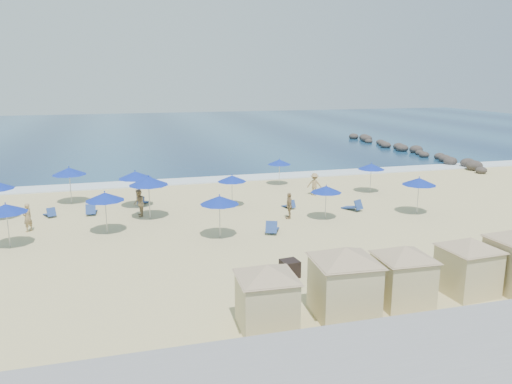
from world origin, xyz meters
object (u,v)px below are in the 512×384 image
(cabana_0, at_px, (267,288))
(beachgoer_0, at_px, (28,217))
(umbrella_8, at_px, (326,189))
(umbrella_9, at_px, (279,162))
(umbrella_10, at_px, (371,166))
(cabana_2, at_px, (403,267))
(umbrella_5, at_px, (148,181))
(umbrella_4, at_px, (135,175))
(beachgoer_1, at_px, (139,203))
(umbrella_11, at_px, (419,181))
(rock_jetty, at_px, (407,149))
(cabana_3, at_px, (469,258))
(umbrella_1, at_px, (6,208))
(beachgoer_3, at_px, (314,184))
(umbrella_7, at_px, (232,178))
(umbrella_2, at_px, (69,171))
(cabana_1, at_px, (344,273))
(trash_bin, at_px, (290,268))
(umbrella_3, at_px, (105,197))
(beachgoer_2, at_px, (289,206))
(umbrella_6, at_px, (219,200))

(cabana_0, relative_size, beachgoer_0, 2.51)
(umbrella_8, xyz_separation_m, beachgoer_0, (-16.90, 2.13, -1.04))
(umbrella_9, height_order, umbrella_10, umbrella_10)
(cabana_2, xyz_separation_m, umbrella_5, (-8.38, 14.37, 0.88))
(umbrella_4, bearing_deg, beachgoer_1, -88.74)
(umbrella_11, distance_m, beachgoer_0, 23.11)
(rock_jetty, bearing_deg, umbrella_11, -120.76)
(cabana_3, bearing_deg, umbrella_1, 149.68)
(cabana_3, bearing_deg, umbrella_11, 65.87)
(umbrella_4, xyz_separation_m, beachgoer_3, (12.55, 0.01, -1.35))
(umbrella_4, distance_m, umbrella_11, 18.04)
(umbrella_1, xyz_separation_m, umbrella_10, (23.46, 6.15, -0.08))
(umbrella_4, distance_m, umbrella_7, 6.29)
(umbrella_7, bearing_deg, umbrella_2, 160.17)
(beachgoer_3, bearing_deg, umbrella_5, 45.05)
(umbrella_9, distance_m, umbrella_10, 7.17)
(umbrella_5, bearing_deg, umbrella_7, 15.63)
(umbrella_4, distance_m, umbrella_5, 3.07)
(cabana_2, xyz_separation_m, cabana_3, (3.00, 0.16, 0.00))
(cabana_1, bearing_deg, rock_jetty, 54.91)
(umbrella_11, bearing_deg, beachgoer_1, 166.57)
(rock_jetty, relative_size, umbrella_2, 10.41)
(trash_bin, xyz_separation_m, umbrella_5, (-5.17, 10.74, 1.98))
(umbrella_3, distance_m, umbrella_4, 5.57)
(beachgoer_3, bearing_deg, trash_bin, 94.80)
(umbrella_9, relative_size, beachgoer_3, 1.29)
(trash_bin, height_order, umbrella_5, umbrella_5)
(cabana_0, relative_size, umbrella_11, 1.70)
(umbrella_11, height_order, beachgoer_2, umbrella_11)
(umbrella_1, xyz_separation_m, beachgoer_0, (0.50, 2.57, -1.22))
(umbrella_1, xyz_separation_m, umbrella_8, (17.40, 0.44, -0.18))
(umbrella_11, bearing_deg, rock_jetty, 59.24)
(umbrella_6, xyz_separation_m, beachgoer_0, (-10.05, 3.91, -1.26))
(umbrella_4, bearing_deg, umbrella_6, -62.45)
(umbrella_1, bearing_deg, cabana_0, -48.55)
(cabana_0, bearing_deg, beachgoer_3, 63.18)
(cabana_1, xyz_separation_m, beachgoer_0, (-12.52, 13.85, -0.83))
(trash_bin, height_order, beachgoer_0, beachgoer_0)
(beachgoer_1, bearing_deg, cabana_2, 30.64)
(trash_bin, height_order, umbrella_9, umbrella_9)
(umbrella_4, height_order, umbrella_5, umbrella_5)
(rock_jetty, bearing_deg, cabana_0, -128.12)
(umbrella_6, relative_size, beachgoer_3, 1.46)
(umbrella_10, height_order, umbrella_11, umbrella_11)
(umbrella_3, xyz_separation_m, beachgoer_3, (14.38, 5.27, -1.25))
(umbrella_8, height_order, beachgoer_0, umbrella_8)
(umbrella_10, bearing_deg, rock_jetty, 51.01)
(cabana_3, height_order, beachgoer_2, cabana_3)
(beachgoer_3, bearing_deg, cabana_0, 94.05)
(umbrella_1, bearing_deg, umbrella_10, 14.68)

